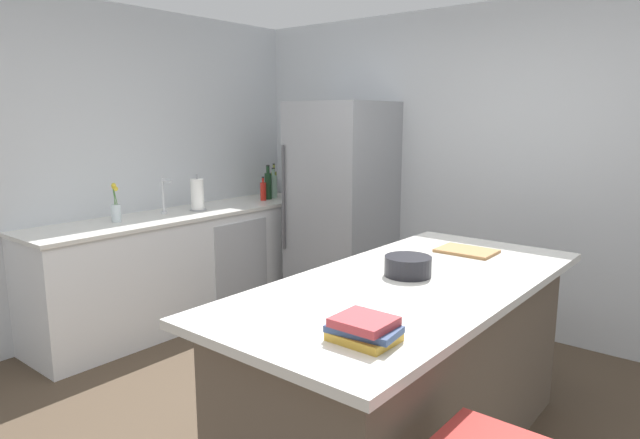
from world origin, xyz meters
TOP-DOWN VIEW (x-y plane):
  - wall_rear at (0.00, 2.25)m, footprint 6.00×0.10m
  - wall_left at (-2.45, 0.00)m, footprint 0.10×6.00m
  - counter_run_left at (-2.09, 0.76)m, footprint 0.65×2.72m
  - kitchen_island at (0.40, 0.22)m, footprint 1.01×2.20m
  - refrigerator at (-1.25, 1.83)m, footprint 0.78×0.78m
  - sink_faucet at (-2.14, 0.58)m, footprint 0.15×0.05m
  - flower_vase at (-2.13, 0.14)m, footprint 0.07×0.07m
  - paper_towel_roll at (-2.06, 0.86)m, footprint 0.14×0.14m
  - whiskey_bottle at (-2.06, 2.01)m, footprint 0.08×0.08m
  - olive_oil_bottle at (-2.16, 1.90)m, footprint 0.05×0.05m
  - gin_bottle at (-2.09, 1.82)m, footprint 0.07×0.07m
  - wine_bottle at (-2.06, 1.71)m, footprint 0.07×0.07m
  - hot_sauce_bottle at (-2.04, 1.62)m, footprint 0.06×0.06m
  - cookbook_stack at (0.65, -0.54)m, footprint 0.27×0.19m
  - mixing_bowl at (0.35, 0.28)m, footprint 0.24×0.24m
  - cutting_board at (0.37, 0.92)m, footprint 0.33×0.24m

SIDE VIEW (x-z plane):
  - counter_run_left at x=-2.09m, z-range 0.00..0.93m
  - kitchen_island at x=0.40m, z-range 0.01..0.94m
  - refrigerator at x=-1.25m, z-range 0.00..1.85m
  - cutting_board at x=0.37m, z-range 0.93..0.95m
  - cookbook_stack at x=0.65m, z-range 0.93..1.02m
  - mixing_bowl at x=0.35m, z-range 0.93..1.03m
  - hot_sauce_bottle at x=-2.04m, z-range 0.91..1.14m
  - flower_vase at x=-2.13m, z-range 0.88..1.18m
  - whiskey_bottle at x=-2.06m, z-range 0.90..1.17m
  - gin_bottle at x=-2.09m, z-range 0.90..1.20m
  - olive_oil_bottle at x=-2.16m, z-range 0.90..1.23m
  - paper_towel_roll at x=-2.06m, z-range 0.91..1.22m
  - wine_bottle at x=-2.06m, z-range 0.90..1.23m
  - sink_faucet at x=-2.14m, z-range 0.94..1.24m
  - wall_rear at x=0.00m, z-range 0.00..2.60m
  - wall_left at x=-2.45m, z-range 0.00..2.60m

